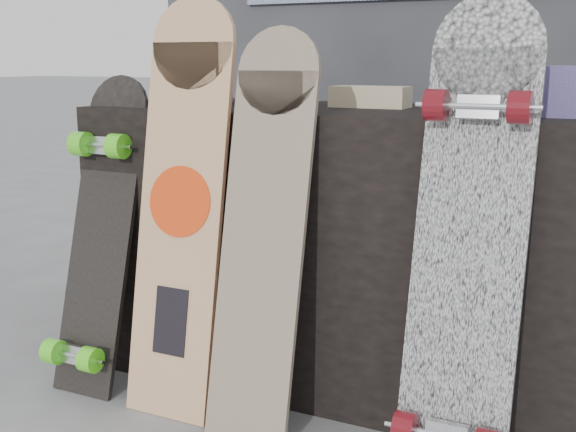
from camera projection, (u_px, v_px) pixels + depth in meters
The scene contains 9 objects.
vendor_table at pixel (370, 248), 2.09m from camera, with size 1.60×0.60×0.80m, color black.
booth at pixel (451, 13), 2.69m from camera, with size 2.40×0.22×2.20m.
merch_box_purple at pixel (198, 87), 2.26m from camera, with size 0.18×0.12×0.10m, color navy.
merch_box_small at pixel (568, 91), 1.72m from camera, with size 0.14×0.14×0.12m, color navy.
merch_box_flat at pixel (370, 97), 2.06m from camera, with size 0.22×0.10×0.06m, color #D1B78C.
longboard_geisha at pixel (182, 196), 1.90m from camera, with size 0.25×0.23×1.10m.
longboard_celtic at pixel (265, 222), 1.79m from camera, with size 0.22×0.24×1.02m.
longboard_cascadia at pixel (469, 235), 1.58m from camera, with size 0.25×0.31×1.08m.
skateboard_dark at pixel (99, 230), 2.06m from camera, with size 0.20×0.33×0.89m.
Camera 1 is at (0.67, -1.43, 0.94)m, focal length 45.00 mm.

